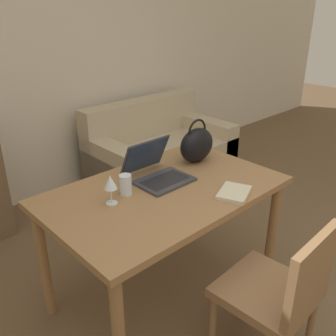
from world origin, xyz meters
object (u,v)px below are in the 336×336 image
(chair, at_px, (281,290))
(drinking_glass, at_px, (126,185))
(wine_glass, at_px, (110,184))
(laptop, at_px, (155,169))
(handbag, at_px, (197,145))
(couch, at_px, (160,154))

(chair, xyz_separation_m, drinking_glass, (-0.28, 0.84, 0.36))
(wine_glass, bearing_deg, laptop, 11.58)
(chair, relative_size, laptop, 2.43)
(drinking_glass, height_order, wine_glass, wine_glass)
(wine_glass, bearing_deg, handbag, 6.47)
(chair, relative_size, wine_glass, 5.11)
(couch, xyz_separation_m, laptop, (-1.09, -1.17, 0.56))
(chair, bearing_deg, handbag, 66.21)
(chair, xyz_separation_m, wine_glass, (-0.40, 0.81, 0.42))
(chair, height_order, laptop, laptop)
(chair, xyz_separation_m, handbag, (0.34, 0.89, 0.42))
(chair, xyz_separation_m, laptop, (-0.03, 0.89, 0.36))
(laptop, bearing_deg, drinking_glass, -169.97)
(drinking_glass, bearing_deg, chair, -71.37)
(chair, relative_size, couch, 0.58)
(couch, bearing_deg, handbag, -121.53)
(chair, distance_m, drinking_glass, 0.96)
(couch, distance_m, drinking_glass, 1.90)
(chair, height_order, handbag, handbag)
(laptop, bearing_deg, wine_glass, -168.42)
(chair, xyz_separation_m, couch, (1.06, 2.06, -0.19))
(chair, bearing_deg, couch, 60.03)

